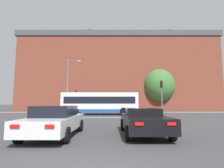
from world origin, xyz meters
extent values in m
cube|color=silver|center=(0.00, 15.57, 0.00)|extent=(8.76, 0.30, 0.01)
cube|color=gray|center=(0.00, 26.65, 0.01)|extent=(69.73, 2.50, 0.01)
cube|color=brown|center=(1.76, 35.54, 7.55)|extent=(41.05, 10.95, 15.10)
cube|color=#42444C|center=(1.76, 35.54, 15.67)|extent=(41.87, 11.39, 1.14)
cube|color=brown|center=(-16.41, 37.94, 17.00)|extent=(0.90, 0.90, 1.53)
cube|color=brown|center=(-9.92, 33.98, 17.00)|extent=(0.90, 0.90, 1.53)
cube|color=brown|center=(-4.57, 33.34, 17.00)|extent=(0.90, 0.90, 1.53)
cube|color=brown|center=(1.52, 33.96, 17.00)|extent=(0.90, 0.90, 1.53)
cube|color=brown|center=(7.88, 35.54, 17.00)|extent=(0.90, 0.90, 1.53)
cube|color=brown|center=(13.13, 33.51, 17.00)|extent=(0.90, 0.90, 1.53)
cube|color=brown|center=(19.80, 37.94, 17.00)|extent=(0.90, 0.90, 1.53)
cube|color=silver|center=(-2.25, 4.62, 0.62)|extent=(1.93, 4.78, 0.61)
cube|color=black|center=(-2.25, 4.57, 1.17)|extent=(1.65, 2.15, 0.50)
cylinder|color=black|center=(-3.16, 6.10, 0.32)|extent=(0.22, 0.64, 0.64)
cylinder|color=black|center=(-1.33, 6.09, 0.32)|extent=(0.22, 0.64, 0.64)
cylinder|color=black|center=(-3.17, 3.14, 0.32)|extent=(0.22, 0.64, 0.64)
cylinder|color=black|center=(-1.35, 3.13, 0.32)|extent=(0.22, 0.64, 0.64)
cube|color=red|center=(-2.85, 2.22, 0.77)|extent=(0.32, 0.05, 0.12)
cube|color=red|center=(-1.68, 2.21, 0.77)|extent=(0.32, 0.05, 0.12)
cube|color=black|center=(1.98, 4.99, 0.64)|extent=(1.98, 4.52, 0.63)
cube|color=black|center=(1.98, 5.11, 1.12)|extent=(1.67, 1.37, 0.34)
cylinder|color=black|center=(1.04, 6.37, 0.32)|extent=(0.23, 0.64, 0.64)
cylinder|color=black|center=(2.88, 6.40, 0.32)|extent=(0.23, 0.64, 0.64)
cylinder|color=black|center=(1.08, 3.59, 0.32)|extent=(0.23, 0.64, 0.64)
cylinder|color=black|center=(2.92, 3.62, 0.32)|extent=(0.23, 0.64, 0.64)
cube|color=red|center=(1.42, 2.72, 0.79)|extent=(0.32, 0.05, 0.12)
cube|color=red|center=(2.60, 2.74, 0.79)|extent=(0.32, 0.05, 0.12)
cube|color=silver|center=(-1.20, 20.04, 1.65)|extent=(10.06, 2.52, 2.60)
cube|color=#194C8E|center=(-1.20, 20.04, 0.57)|extent=(10.08, 2.54, 0.44)
cube|color=black|center=(-1.20, 20.04, 1.95)|extent=(9.26, 2.55, 0.90)
cylinder|color=black|center=(1.92, 21.25, 0.50)|extent=(1.00, 0.28, 1.00)
cylinder|color=black|center=(1.92, 18.83, 0.50)|extent=(1.00, 0.28, 1.00)
cylinder|color=black|center=(-4.32, 21.25, 0.50)|extent=(1.00, 0.28, 1.00)
cylinder|color=black|center=(-4.32, 18.83, 0.50)|extent=(1.00, 0.28, 1.00)
cylinder|color=slate|center=(-5.69, 25.64, 1.45)|extent=(0.12, 0.12, 2.90)
cube|color=black|center=(-5.69, 25.64, 3.30)|extent=(0.26, 0.20, 0.80)
sphere|color=red|center=(-5.69, 25.51, 3.55)|extent=(0.17, 0.17, 0.17)
sphere|color=black|center=(-5.69, 25.51, 3.30)|extent=(0.17, 0.17, 0.17)
sphere|color=black|center=(-5.69, 25.51, 3.04)|extent=(0.17, 0.17, 0.17)
cylinder|color=slate|center=(6.00, 15.77, 1.65)|extent=(0.12, 0.12, 3.29)
cube|color=black|center=(6.00, 15.77, 3.69)|extent=(0.26, 0.20, 0.80)
sphere|color=red|center=(6.00, 15.64, 3.95)|extent=(0.17, 0.17, 0.17)
sphere|color=black|center=(6.00, 15.64, 3.69)|extent=(0.17, 0.17, 0.17)
sphere|color=black|center=(6.00, 15.64, 3.44)|extent=(0.17, 0.17, 0.17)
cylinder|color=slate|center=(-5.69, 19.98, 3.80)|extent=(0.16, 0.16, 7.60)
cylinder|color=slate|center=(-4.92, 19.98, 7.45)|extent=(1.54, 0.10, 0.10)
ellipsoid|color=#B2B2B7|center=(-4.15, 19.98, 7.35)|extent=(0.50, 0.36, 0.22)
cylinder|color=brown|center=(-0.01, 27.19, 0.42)|extent=(0.13, 0.13, 0.83)
cylinder|color=brown|center=(0.09, 27.32, 0.42)|extent=(0.13, 0.13, 0.83)
cube|color=#232328|center=(0.04, 27.25, 1.16)|extent=(0.42, 0.45, 0.66)
sphere|color=tan|center=(0.04, 27.25, 1.61)|extent=(0.25, 0.25, 0.25)
cylinder|color=black|center=(-3.43, 26.30, 0.39)|extent=(0.13, 0.13, 0.79)
cylinder|color=black|center=(-3.27, 26.36, 0.39)|extent=(0.13, 0.13, 0.79)
cube|color=#232328|center=(-3.35, 26.33, 1.10)|extent=(0.45, 0.34, 0.62)
sphere|color=tan|center=(-3.35, 26.33, 1.52)|extent=(0.24, 0.24, 0.24)
cylinder|color=#4C3823|center=(9.63, 30.79, 1.47)|extent=(0.36, 0.36, 2.94)
ellipsoid|color=#285623|center=(9.63, 30.79, 4.90)|extent=(4.61, 4.61, 4.84)
cylinder|color=#4C3823|center=(9.71, 30.42, 1.25)|extent=(0.36, 0.36, 2.51)
ellipsoid|color=#3D7033|center=(9.71, 30.42, 5.07)|extent=(6.03, 6.03, 6.33)
camera|label=1|loc=(0.42, -3.78, 1.55)|focal=28.00mm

